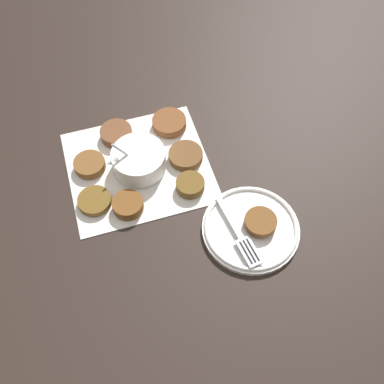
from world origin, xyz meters
TOP-DOWN VIEW (x-y plane):
  - ground_plane at (0.00, 0.00)m, footprint 4.00×4.00m
  - napkin at (-0.01, 0.01)m, footprint 0.30×0.28m
  - sauce_bowl at (-0.01, 0.01)m, footprint 0.12×0.11m
  - fritter_0 at (0.09, -0.02)m, footprint 0.07×0.07m
  - fritter_1 at (0.04, 0.10)m, footprint 0.06×0.06m
  - fritter_2 at (0.02, -0.09)m, footprint 0.07×0.07m
  - fritter_3 at (-0.09, 0.09)m, footprint 0.06×0.06m
  - fritter_4 at (-0.11, 0.02)m, footprint 0.07×0.07m
  - fritter_5 at (-0.10, -0.08)m, footprint 0.08×0.08m
  - fritter_6 at (0.10, 0.07)m, footprint 0.07×0.07m
  - serving_plate at (-0.17, 0.22)m, footprint 0.19×0.19m
  - fritter_on_plate at (-0.19, 0.22)m, footprint 0.06×0.06m
  - fork at (-0.14, 0.24)m, footprint 0.04×0.16m

SIDE VIEW (x-z plane):
  - ground_plane at x=0.00m, z-range 0.00..0.00m
  - napkin at x=-0.01m, z-range 0.00..0.00m
  - serving_plate at x=-0.17m, z-range 0.00..0.02m
  - fritter_6 at x=0.10m, z-range 0.00..0.02m
  - fritter_4 at x=-0.11m, z-range 0.00..0.02m
  - fritter_0 at x=0.09m, z-range 0.00..0.02m
  - fritter_5 at x=-0.10m, z-range 0.00..0.02m
  - fritter_2 at x=0.02m, z-range 0.00..0.02m
  - fritter_3 at x=-0.09m, z-range 0.00..0.02m
  - fritter_1 at x=0.04m, z-range 0.00..0.03m
  - fork at x=-0.14m, z-range 0.02..0.02m
  - fritter_on_plate at x=-0.19m, z-range 0.02..0.03m
  - sauce_bowl at x=-0.01m, z-range -0.02..0.07m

